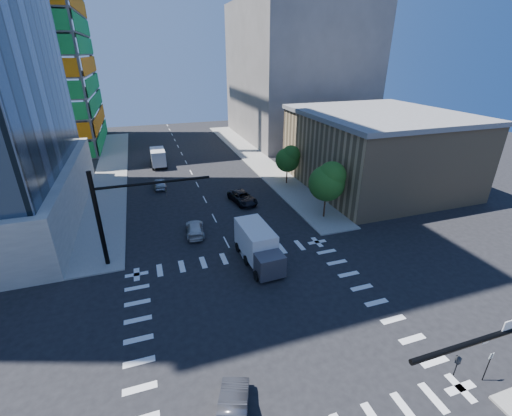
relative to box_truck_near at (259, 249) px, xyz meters
name	(u,v)px	position (x,y,z in m)	size (l,w,h in m)	color
ground	(266,320)	(-2.01, -7.24, -1.48)	(160.00, 160.00, 0.00)	black
road_markings	(266,320)	(-2.01, -7.24, -1.47)	(20.00, 20.00, 0.01)	silver
sidewalk_ne	(255,159)	(10.49, 32.76, -1.40)	(5.00, 60.00, 0.15)	gray
sidewalk_nw	(111,172)	(-14.51, 32.76, -1.40)	(5.00, 60.00, 0.15)	gray
construction_building	(3,12)	(-29.42, 54.69, 23.13)	(25.16, 34.50, 70.60)	slate
commercial_building	(377,149)	(22.99, 14.76, 3.84)	(20.50, 22.50, 10.60)	#9B805A
bg_building_ne	(296,73)	(24.99, 47.76, 12.52)	(24.00, 30.00, 28.00)	slate
signal_mast_nw	(115,209)	(-12.01, 4.26, 4.02)	(10.20, 0.40, 9.00)	black
tree_south	(328,181)	(10.62, 6.66, 3.21)	(4.16, 4.16, 6.82)	#382316
tree_north	(289,158)	(10.92, 18.66, 2.51)	(3.54, 3.52, 5.78)	#382316
no_parking_sign	(488,364)	(8.69, -16.24, -0.10)	(0.30, 0.06, 2.20)	black
car_nb_far	(242,198)	(2.53, 14.13, -0.76)	(2.40, 5.19, 1.44)	black
car_sb_near	(195,229)	(-4.79, 7.59, -0.82)	(1.83, 4.51, 1.31)	#BCBCBC
car_sb_mid	(160,183)	(-7.35, 23.08, -0.78)	(1.64, 4.08, 1.39)	#B6BABE
car_sb_cross	(233,412)	(-6.29, -13.92, -0.74)	(1.57, 4.49, 1.48)	#4E4E53
box_truck_near	(259,249)	(0.00, 0.00, 0.00)	(3.00, 6.48, 3.34)	black
box_truck_far	(158,158)	(-6.78, 34.45, -0.12)	(2.49, 5.83, 3.06)	black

